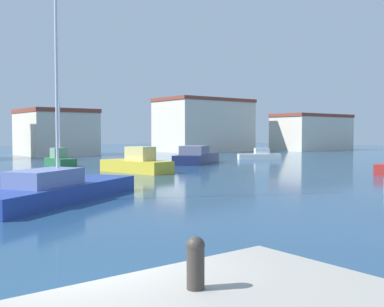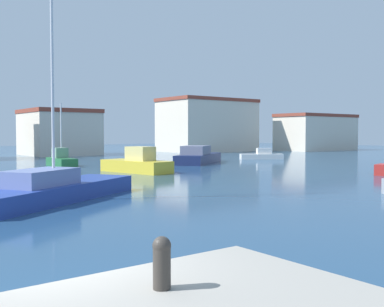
{
  "view_description": "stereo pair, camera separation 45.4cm",
  "coord_description": "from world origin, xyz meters",
  "px_view_note": "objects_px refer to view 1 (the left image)",
  "views": [
    {
      "loc": [
        -2.55,
        -5.93,
        2.81
      ],
      "look_at": [
        17.69,
        20.19,
        1.36
      ],
      "focal_mm": 43.59,
      "sensor_mm": 36.0,
      "label": 1
    },
    {
      "loc": [
        -2.19,
        -6.2,
        2.81
      ],
      "look_at": [
        17.69,
        20.19,
        1.36
      ],
      "focal_mm": 43.59,
      "sensor_mm": 36.0,
      "label": 2
    }
  ],
  "objects_px": {
    "sailboat_green_far_right": "(60,160)",
    "motorboat_navy_inner_mooring": "(197,157)",
    "motorboat_yellow_near_pier": "(137,164)",
    "sailboat_blue_distant_east": "(56,189)",
    "motorboat_white_mid_harbor": "(260,155)",
    "mooring_bollard": "(196,260)"
  },
  "relations": [
    {
      "from": "sailboat_green_far_right",
      "to": "mooring_bollard",
      "type": "bearing_deg",
      "value": -109.52
    },
    {
      "from": "sailboat_blue_distant_east",
      "to": "mooring_bollard",
      "type": "bearing_deg",
      "value": -105.58
    },
    {
      "from": "sailboat_blue_distant_east",
      "to": "motorboat_white_mid_harbor",
      "type": "relative_size",
      "value": 2.65
    },
    {
      "from": "motorboat_navy_inner_mooring",
      "to": "motorboat_white_mid_harbor",
      "type": "xyz_separation_m",
      "value": [
        9.53,
        1.08,
        -0.22
      ]
    },
    {
      "from": "mooring_bollard",
      "to": "sailboat_green_far_right",
      "type": "bearing_deg",
      "value": 70.48
    },
    {
      "from": "mooring_bollard",
      "to": "sailboat_blue_distant_east",
      "type": "height_order",
      "value": "sailboat_blue_distant_east"
    },
    {
      "from": "sailboat_green_far_right",
      "to": "motorboat_yellow_near_pier",
      "type": "xyz_separation_m",
      "value": [
        2.01,
        -9.24,
        0.06
      ]
    },
    {
      "from": "motorboat_navy_inner_mooring",
      "to": "motorboat_white_mid_harbor",
      "type": "distance_m",
      "value": 9.59
    },
    {
      "from": "sailboat_green_far_right",
      "to": "motorboat_yellow_near_pier",
      "type": "height_order",
      "value": "sailboat_green_far_right"
    },
    {
      "from": "mooring_bollard",
      "to": "sailboat_green_far_right",
      "type": "xyz_separation_m",
      "value": [
        11.97,
        33.78,
        -0.81
      ]
    },
    {
      "from": "motorboat_yellow_near_pier",
      "to": "motorboat_white_mid_harbor",
      "type": "height_order",
      "value": "motorboat_yellow_near_pier"
    },
    {
      "from": "motorboat_white_mid_harbor",
      "to": "sailboat_blue_distant_east",
      "type": "bearing_deg",
      "value": -150.31
    },
    {
      "from": "motorboat_navy_inner_mooring",
      "to": "motorboat_yellow_near_pier",
      "type": "distance_m",
      "value": 11.17
    },
    {
      "from": "sailboat_blue_distant_east",
      "to": "sailboat_green_far_right",
      "type": "bearing_deg",
      "value": 67.68
    },
    {
      "from": "mooring_bollard",
      "to": "sailboat_green_far_right",
      "type": "height_order",
      "value": "sailboat_green_far_right"
    },
    {
      "from": "sailboat_blue_distant_east",
      "to": "motorboat_yellow_near_pier",
      "type": "bearing_deg",
      "value": 45.54
    },
    {
      "from": "sailboat_green_far_right",
      "to": "motorboat_white_mid_harbor",
      "type": "bearing_deg",
      "value": -7.3
    },
    {
      "from": "motorboat_yellow_near_pier",
      "to": "sailboat_blue_distant_east",
      "type": "bearing_deg",
      "value": -134.46
    },
    {
      "from": "sailboat_green_far_right",
      "to": "motorboat_navy_inner_mooring",
      "type": "bearing_deg",
      "value": -17.91
    },
    {
      "from": "motorboat_navy_inner_mooring",
      "to": "sailboat_blue_distant_east",
      "type": "bearing_deg",
      "value": -141.66
    },
    {
      "from": "motorboat_navy_inner_mooring",
      "to": "motorboat_yellow_near_pier",
      "type": "xyz_separation_m",
      "value": [
        -9.75,
        -5.44,
        -0.0
      ]
    },
    {
      "from": "sailboat_blue_distant_east",
      "to": "motorboat_white_mid_harbor",
      "type": "xyz_separation_m",
      "value": [
        29.26,
        16.68,
        -0.13
      ]
    }
  ]
}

